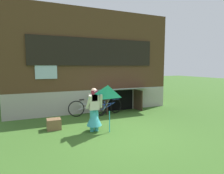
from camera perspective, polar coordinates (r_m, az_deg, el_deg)
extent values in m
plane|color=#386023|center=(6.64, 3.40, -13.42)|extent=(60.00, 60.00, 0.00)
cube|color=#9E998E|center=(11.30, -8.43, -2.36)|extent=(8.04, 4.44, 1.11)
cube|color=#4C331E|center=(11.20, -8.63, 10.18)|extent=(8.04, 4.44, 3.81)
cube|color=black|center=(9.02, -4.99, 10.51)|extent=(5.99, 0.08, 1.26)
cube|color=#9EB7C6|center=(9.04, -5.03, 10.50)|extent=(5.83, 0.04, 1.14)
cube|color=#9EB7C6|center=(8.59, -19.35, 6.00)|extent=(0.90, 0.06, 1.10)
cube|color=black|center=(9.67, 2.55, -4.00)|extent=(1.40, 0.03, 1.03)
cube|color=#3D2B1E|center=(9.08, -1.53, -4.67)|extent=(0.28, 0.68, 1.03)
cube|color=#3D2B1E|center=(9.82, 7.77, -3.89)|extent=(0.18, 0.70, 1.03)
cube|color=gray|center=(9.10, 4.02, -0.56)|extent=(2.98, 1.09, 0.18)
cylinder|color=teal|center=(6.60, -6.09, -10.10)|extent=(0.14, 0.14, 0.76)
cylinder|color=teal|center=(6.65, -4.75, -9.97)|extent=(0.14, 0.14, 0.76)
cone|color=teal|center=(6.59, -5.42, -9.08)|extent=(0.52, 0.52, 0.57)
cube|color=beige|center=(6.47, -5.47, -4.51)|extent=(0.34, 0.20, 0.54)
cylinder|color=beige|center=(6.31, -7.11, -4.56)|extent=(0.16, 0.31, 0.50)
cylinder|color=beige|center=(6.44, -3.34, -4.30)|extent=(0.16, 0.31, 0.50)
cube|color=maroon|center=(6.38, -5.33, -2.67)|extent=(0.20, 0.08, 0.36)
sphere|color=#D8AD8E|center=(6.41, -5.51, -1.24)|extent=(0.21, 0.21, 0.21)
pyramid|color=#2DB2CC|center=(6.02, -1.25, -3.21)|extent=(0.99, 0.80, 0.58)
cylinder|color=beige|center=(6.37, -1.77, -5.55)|extent=(0.01, 0.58, 0.50)
cylinder|color=#2DB2CC|center=(6.50, -0.75, -10.43)|extent=(0.03, 0.03, 0.74)
torus|color=black|center=(9.09, 1.20, -5.78)|extent=(0.66, 0.23, 0.67)
torus|color=black|center=(8.54, -3.51, -6.58)|extent=(0.66, 0.23, 0.67)
cylinder|color=#284CB2|center=(8.77, -1.08, -5.07)|extent=(0.67, 0.22, 0.04)
cylinder|color=#284CB2|center=(8.80, -1.08, -5.78)|extent=(0.73, 0.24, 0.27)
cylinder|color=#284CB2|center=(8.64, -2.28, -5.26)|extent=(0.04, 0.04, 0.38)
cube|color=black|center=(8.60, -2.29, -4.02)|extent=(0.20, 0.08, 0.05)
cylinder|color=#284CB2|center=(9.03, 1.21, -3.73)|extent=(0.43, 0.15, 0.03)
torus|color=black|center=(8.69, -4.22, -6.20)|extent=(0.72, 0.15, 0.72)
torus|color=black|center=(8.57, -10.75, -6.47)|extent=(0.72, 0.15, 0.72)
cylinder|color=#ADAFB5|center=(8.58, -7.48, -5.13)|extent=(0.74, 0.14, 0.04)
cylinder|color=#ADAFB5|center=(8.60, -7.47, -5.90)|extent=(0.80, 0.15, 0.29)
cylinder|color=#ADAFB5|center=(8.55, -9.13, -5.19)|extent=(0.04, 0.04, 0.41)
cube|color=black|center=(8.51, -9.15, -3.84)|extent=(0.20, 0.08, 0.05)
cylinder|color=#ADAFB5|center=(8.62, -4.24, -3.89)|extent=(0.44, 0.09, 0.03)
cube|color=brown|center=(7.15, -17.18, -10.66)|extent=(0.48, 0.41, 0.38)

